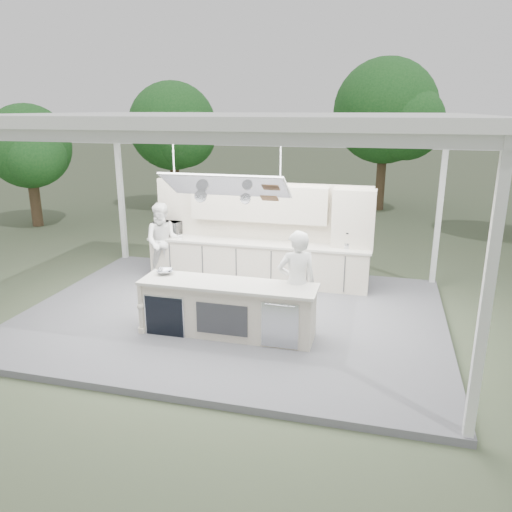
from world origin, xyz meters
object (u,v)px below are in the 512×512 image
(head_chef, at_px, (296,283))
(demo_island, at_px, (227,309))
(sous_chef, at_px, (164,242))
(back_counter, at_px, (257,262))

(head_chef, bearing_deg, demo_island, -9.45)
(head_chef, height_order, sous_chef, head_chef)
(demo_island, bearing_deg, head_chef, 14.88)
(demo_island, distance_m, sous_chef, 3.39)
(back_counter, relative_size, head_chef, 2.70)
(back_counter, relative_size, sous_chef, 2.83)
(demo_island, distance_m, head_chef, 1.29)
(back_counter, xyz_separation_m, sous_chef, (-2.12, -0.35, 0.42))
(back_counter, xyz_separation_m, head_chef, (1.35, -2.50, 0.46))
(demo_island, distance_m, back_counter, 2.82)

